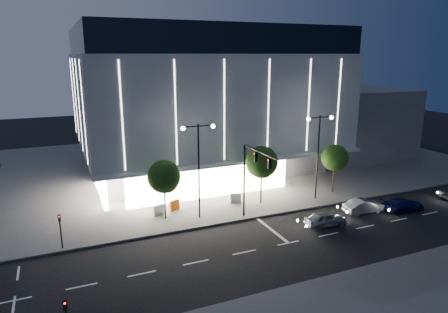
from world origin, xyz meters
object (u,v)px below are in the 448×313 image
object	(u,v)px
car_third	(403,205)
street_lamp_west	(199,157)
barrier_d	(236,198)
traffic_mast	(252,170)
ped_signal_far	(60,228)
tree_right	(335,159)
barrier_b	(159,210)
tree_mid	(262,164)
car_lead	(325,219)
tree_left	(164,179)
barrier_c	(174,205)
car_second	(364,206)
street_lamp_east	(318,145)

from	to	relation	value
car_third	street_lamp_west	bearing A→B (deg)	77.96
street_lamp_west	barrier_d	xyz separation A→B (m)	(4.70, 2.14, -5.31)
traffic_mast	barrier_d	bearing A→B (deg)	81.71
ped_signal_far	tree_right	xyz separation A→B (m)	(28.03, 2.52, 2.00)
traffic_mast	barrier_b	xyz separation A→B (m)	(-7.36, 4.74, -4.38)
traffic_mast	tree_mid	world-z (taller)	traffic_mast
tree_mid	car_lead	size ratio (longest dim) A/B	1.61
traffic_mast	tree_left	distance (m)	7.95
ped_signal_far	tree_right	world-z (taller)	tree_right
car_third	barrier_b	xyz separation A→B (m)	(-22.41, 8.01, 0.02)
street_lamp_west	car_third	xyz separation A→B (m)	(19.05, -5.93, -5.32)
ped_signal_far	barrier_c	size ratio (longest dim) A/B	2.73
car_second	barrier_d	world-z (taller)	car_second
street_lamp_east	tree_left	world-z (taller)	street_lamp_east
street_lamp_east	tree_left	size ratio (longest dim) A/B	1.57
ped_signal_far	barrier_c	xyz separation A→B (m)	(10.37, 4.25, -1.24)
traffic_mast	tree_left	world-z (taller)	traffic_mast
street_lamp_west	ped_signal_far	bearing A→B (deg)	-172.87
traffic_mast	ped_signal_far	bearing A→B (deg)	175.85
tree_right	car_lead	size ratio (longest dim) A/B	1.44
street_lamp_west	barrier_c	distance (m)	6.19
tree_mid	barrier_b	xyz separation A→B (m)	(-10.39, 1.06, -3.68)
street_lamp_west	barrier_c	size ratio (longest dim) A/B	8.18
barrier_c	tree_left	bearing A→B (deg)	-150.82
barrier_c	street_lamp_east	bearing A→B (deg)	-33.56
car_third	barrier_b	size ratio (longest dim) A/B	3.96
traffic_mast	barrier_b	bearing A→B (deg)	147.23
tree_mid	car_lead	xyz separation A→B (m)	(2.80, -6.94, -3.68)
tree_right	barrier_c	xyz separation A→B (m)	(-17.65, 1.73, -3.23)
tree_right	car_third	size ratio (longest dim) A/B	1.27
street_lamp_east	barrier_b	world-z (taller)	street_lamp_east
traffic_mast	street_lamp_east	bearing A→B (deg)	16.48
street_lamp_east	tree_left	bearing A→B (deg)	176.35
car_lead	street_lamp_east	bearing A→B (deg)	-22.97
traffic_mast	car_third	size ratio (longest dim) A/B	1.62
ped_signal_far	tree_left	xyz separation A→B (m)	(9.03, 2.52, 2.15)
street_lamp_west	barrier_b	bearing A→B (deg)	148.29
tree_left	street_lamp_west	bearing A→B (deg)	-18.94
car_lead	barrier_d	xyz separation A→B (m)	(-5.12, 8.06, -0.00)
barrier_c	car_lead	bearing A→B (deg)	-60.04
tree_right	car_second	size ratio (longest dim) A/B	1.33
barrier_b	barrier_d	size ratio (longest dim) A/B	1.00
street_lamp_west	barrier_b	world-z (taller)	street_lamp_west
tree_left	barrier_b	distance (m)	3.57
traffic_mast	street_lamp_west	distance (m)	4.89
traffic_mast	car_second	world-z (taller)	traffic_mast
traffic_mast	barrier_c	size ratio (longest dim) A/B	6.43
street_lamp_east	car_lead	distance (m)	8.56
ped_signal_far	tree_left	bearing A→B (deg)	15.61
ped_signal_far	barrier_d	bearing A→B (deg)	12.31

